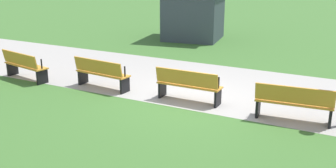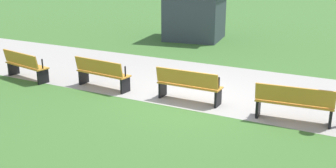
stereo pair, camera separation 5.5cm
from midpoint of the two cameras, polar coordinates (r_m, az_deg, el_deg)
ground_plane at (r=10.47m, az=2.89°, el=-2.47°), size 120.00×120.00×0.00m
path_paving at (r=11.93m, az=6.24°, el=-0.07°), size 41.52×4.52×0.01m
bench_3 at (r=13.01m, az=-20.12°, el=2.57°), size 1.77×0.77×0.89m
bench_4 at (r=11.51m, az=-9.72°, el=1.57°), size 1.75×0.63×0.89m
bench_5 at (r=10.26m, az=2.77°, el=-0.11°), size 1.72×0.47×0.89m
bench_6 at (r=9.40m, az=17.47°, el=-2.54°), size 1.75×0.63×0.89m
kiosk at (r=18.85m, az=3.61°, el=10.70°), size 3.39×3.33×2.73m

